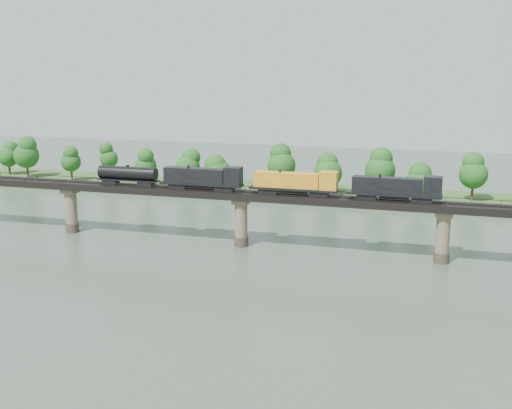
# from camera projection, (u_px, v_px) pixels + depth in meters

# --- Properties ---
(ground) EXTENTS (400.00, 400.00, 0.00)m
(ground) POSITION_uv_depth(u_px,v_px,m) (185.00, 294.00, 105.10)
(ground) COLOR #364537
(ground) RESTS_ON ground
(far_bank) EXTENTS (300.00, 24.00, 1.60)m
(far_bank) POSITION_uv_depth(u_px,v_px,m) (300.00, 193.00, 184.48)
(far_bank) COLOR #2B4B1E
(far_bank) RESTS_ON ground
(bridge) EXTENTS (236.00, 30.00, 11.50)m
(bridge) POSITION_uv_depth(u_px,v_px,m) (241.00, 220.00, 132.02)
(bridge) COLOR #473A2D
(bridge) RESTS_ON ground
(bridge_superstructure) EXTENTS (220.00, 4.90, 0.75)m
(bridge_superstructure) POSITION_uv_depth(u_px,v_px,m) (241.00, 190.00, 130.68)
(bridge_superstructure) COLOR black
(bridge_superstructure) RESTS_ON bridge
(far_treeline) EXTENTS (289.06, 17.54, 13.60)m
(far_treeline) POSITION_uv_depth(u_px,v_px,m) (269.00, 166.00, 180.91)
(far_treeline) COLOR #382619
(far_treeline) RESTS_ON far_bank
(freight_train) EXTENTS (72.13, 2.81, 4.96)m
(freight_train) POSITION_uv_depth(u_px,v_px,m) (263.00, 181.00, 128.94)
(freight_train) COLOR black
(freight_train) RESTS_ON bridge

